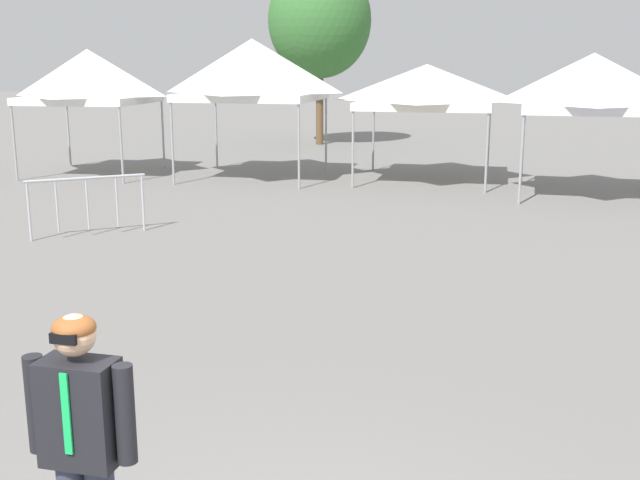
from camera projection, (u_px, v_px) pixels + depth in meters
The scene contains 7 objects.
canopy_tent_right_of_center at pixel (89, 76), 21.02m from camera, with size 3.28×3.28×3.41m.
canopy_tent_behind_left at pixel (252, 70), 20.39m from camera, with size 3.49×3.49×3.67m.
canopy_tent_behind_right at pixel (427, 86), 19.88m from camera, with size 3.44×3.44×3.02m.
canopy_tent_far_right at pixel (593, 83), 17.46m from camera, with size 3.20×3.20×3.28m.
person_foreground at pixel (83, 444), 4.24m from camera, with size 0.65×0.27×1.78m.
tree_behind_tents_left at pixel (320, 21), 28.33m from camera, with size 3.80×3.80×6.65m.
crowd_barrier_by_lift at pixel (87, 195), 13.82m from camera, with size 1.69×1.32×1.08m.
Camera 1 is at (1.18, -3.37, 3.08)m, focal length 43.27 mm.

